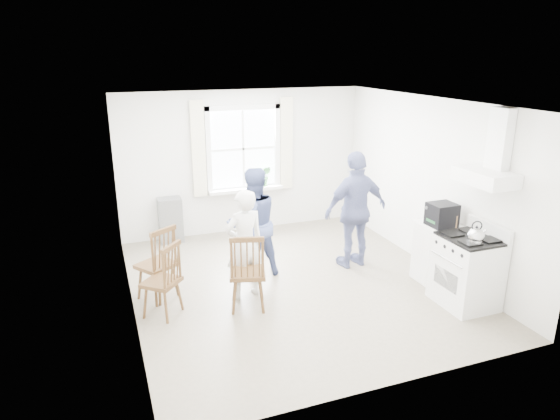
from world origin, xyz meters
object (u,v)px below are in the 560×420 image
object	(u,v)px
windsor_chair_c	(168,272)
person_left	(245,244)
stereo_stack	(442,215)
person_right	(356,210)
gas_stove	(467,270)
windsor_chair_a	(161,256)
low_cabinet	(437,253)
person_mid	(253,223)
windsor_chair_b	(247,265)

from	to	relation	value
windsor_chair_c	person_left	world-z (taller)	person_left
stereo_stack	person_right	xyz separation A→B (m)	(-0.80, 1.01, -0.15)
gas_stove	person_right	xyz separation A→B (m)	(-0.77, 1.65, 0.43)
windsor_chair_a	person_left	distance (m)	1.12
low_cabinet	stereo_stack	world-z (taller)	stereo_stack
low_cabinet	person_mid	xyz separation A→B (m)	(-2.43, 1.14, 0.38)
person_left	person_right	bearing A→B (deg)	-178.03
person_mid	person_right	distance (m)	1.61
low_cabinet	person_left	world-z (taller)	person_left
windsor_chair_b	stereo_stack	bearing A→B (deg)	-3.74
windsor_chair_b	windsor_chair_c	xyz separation A→B (m)	(-0.96, 0.24, -0.05)
windsor_chair_a	person_right	world-z (taller)	person_right
low_cabinet	person_mid	world-z (taller)	person_mid
stereo_stack	person_right	size ratio (longest dim) A/B	0.20
gas_stove	person_mid	world-z (taller)	person_mid
person_left	person_mid	distance (m)	0.68
windsor_chair_a	windsor_chair_b	xyz separation A→B (m)	(0.98, -0.71, 0.01)
windsor_chair_a	person_left	size ratio (longest dim) A/B	0.69
low_cabinet	person_left	xyz separation A→B (m)	(-2.74, 0.54, 0.31)
windsor_chair_b	person_right	xyz separation A→B (m)	(1.99, 0.83, 0.26)
person_mid	windsor_chair_a	bearing A→B (deg)	3.26
windsor_chair_a	person_right	xyz separation A→B (m)	(2.98, 0.12, 0.27)
windsor_chair_a	windsor_chair_c	bearing A→B (deg)	-87.85
gas_stove	windsor_chair_a	size ratio (longest dim) A/B	1.06
low_cabinet	person_right	size ratio (longest dim) A/B	0.49
gas_stove	person_left	distance (m)	2.96
low_cabinet	windsor_chair_a	distance (m)	3.91
windsor_chair_a	person_right	size ratio (longest dim) A/B	0.58
windsor_chair_a	windsor_chair_b	size ratio (longest dim) A/B	0.98
gas_stove	stereo_stack	xyz separation A→B (m)	(0.02, 0.63, 0.58)
windsor_chair_a	gas_stove	bearing A→B (deg)	-22.11
windsor_chair_c	gas_stove	bearing A→B (deg)	-15.75
person_mid	person_right	xyz separation A→B (m)	(1.59, -0.19, 0.08)
windsor_chair_c	person_right	world-z (taller)	person_right
low_cabinet	windsor_chair_b	size ratio (longest dim) A/B	0.84
gas_stove	windsor_chair_b	world-z (taller)	gas_stove
gas_stove	person_right	world-z (taller)	person_right
person_mid	stereo_stack	bearing A→B (deg)	143.44
low_cabinet	stereo_stack	xyz separation A→B (m)	(-0.04, -0.07, 0.61)
gas_stove	windsor_chair_a	distance (m)	4.05
low_cabinet	person_left	size ratio (longest dim) A/B	0.59
low_cabinet	windsor_chair_a	xyz separation A→B (m)	(-3.82, 0.82, 0.19)
stereo_stack	windsor_chair_c	distance (m)	3.80
gas_stove	windsor_chair_c	world-z (taller)	gas_stove
windsor_chair_c	person_mid	distance (m)	1.59
windsor_chair_a	person_right	bearing A→B (deg)	2.39
windsor_chair_a	low_cabinet	bearing A→B (deg)	-12.16
windsor_chair_c	person_left	xyz separation A→B (m)	(1.06, 0.19, 0.16)
gas_stove	person_left	bearing A→B (deg)	155.03
stereo_stack	gas_stove	bearing A→B (deg)	-92.26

